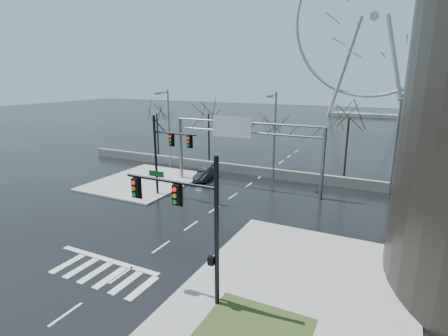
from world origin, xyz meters
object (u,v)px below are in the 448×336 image
Objects in this scene: signal_mast_far at (165,149)px; ferris_wheel at (374,23)px; car at (205,174)px; signal_mast_near at (192,214)px; sign_gantry at (242,140)px.

ferris_wheel is at bearing 82.80° from signal_mast_far.
signal_mast_near is at bearing -69.04° from car.
signal_mast_near is 19.79m from sign_gantry.
sign_gantry is at bearing -17.10° from car.
signal_mast_far is at bearing 130.26° from signal_mast_near.
sign_gantry is (5.49, 6.00, 0.35)m from signal_mast_far.
ferris_wheel is (5.38, 80.04, 20.95)m from sign_gantry.
car is (0.50, 6.90, -4.18)m from signal_mast_far.
ferris_wheel is (10.87, 86.04, 21.30)m from signal_mast_far.
signal_mast_near is 0.16× the size of ferris_wheel.
signal_mast_far is at bearing -132.47° from sign_gantry.
signal_mast_far is at bearing -97.20° from ferris_wheel.
signal_mast_near is 101.29m from ferris_wheel.
ferris_wheel reaches higher than sign_gantry.
signal_mast_near and signal_mast_far have the same top height.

